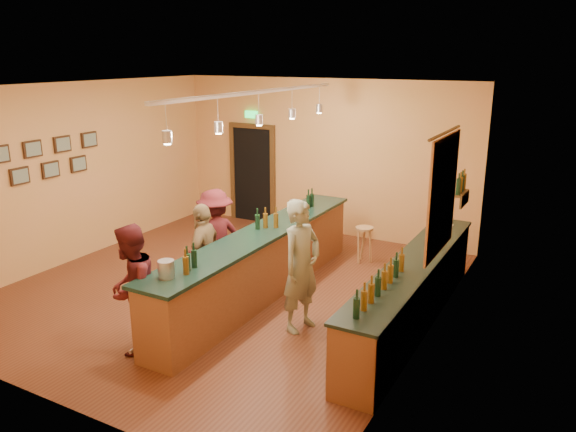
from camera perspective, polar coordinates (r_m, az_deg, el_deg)
The scene contains 18 objects.
floor at distance 9.25m, azimuth -6.05°, elevation -7.26°, with size 7.00×7.00×0.00m, color #592B19.
ceiling at distance 8.51m, azimuth -6.69°, elevation 12.95°, with size 6.50×7.00×0.02m, color silver.
wall_back at distance 11.71m, azimuth 3.53°, elevation 5.98°, with size 6.50×0.02×3.20m, color #D9A351.
wall_front at distance 6.33m, azimuth -24.81°, elevation -4.37°, with size 6.50×0.02×3.20m, color #D9A351.
wall_left at distance 10.90m, azimuth -20.55°, elevation 4.22°, with size 0.02×7.00×3.20m, color #D9A351.
wall_right at distance 7.42m, azimuth 14.71°, elevation -0.50°, with size 0.02×7.00×3.20m, color #D9A351.
doorway at distance 12.58m, azimuth -3.59°, elevation 4.49°, with size 1.15×0.09×2.48m.
tapestry at distance 7.74m, azimuth 15.44°, elevation 2.04°, with size 0.03×1.40×1.60m, color #AB3422.
bottle_shelf at distance 9.22m, azimuth 17.23°, elevation 2.93°, with size 0.17×0.55×0.54m.
picture_grid at distance 10.34m, azimuth -23.71°, elevation 5.27°, with size 0.06×2.20×0.70m, color #382111, non-canonical shape.
back_counter at distance 8.02m, azimuth 12.51°, elevation -7.55°, with size 0.60×4.55×1.27m.
tasting_bar at distance 8.70m, azimuth -2.78°, elevation -4.42°, with size 0.73×5.10×1.38m.
pendant_track at distance 8.18m, azimuth -2.99°, elevation 11.38°, with size 0.11×4.60×0.50m.
bartender at distance 7.57m, azimuth 1.36°, elevation -5.10°, with size 0.67×0.44×1.83m, color gray.
customer_a at distance 7.33m, azimuth -15.62°, elevation -7.17°, with size 0.81×0.63×1.66m, color #59191E.
customer_b at distance 8.39m, azimuth -8.49°, elevation -3.99°, with size 0.93×0.39×1.59m, color #997A51.
customer_c at distance 9.17m, azimuth -7.37°, elevation -2.17°, with size 1.03×0.59×1.60m, color #59191E.
bar_stool at distance 10.22m, azimuth 7.76°, elevation -1.92°, with size 0.32×0.32×0.66m.
Camera 1 is at (4.90, -6.94, 3.65)m, focal length 35.00 mm.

